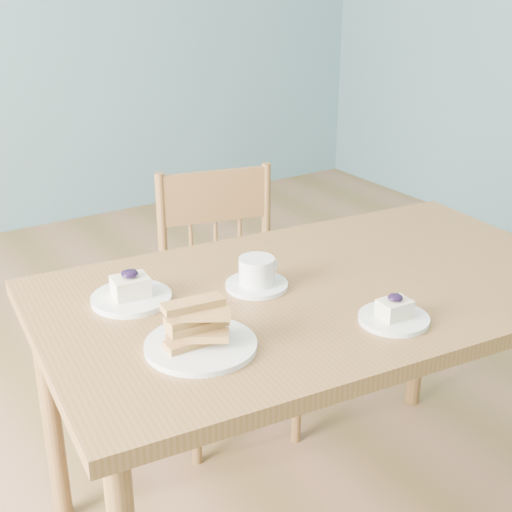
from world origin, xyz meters
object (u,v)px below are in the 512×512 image
(cheesecake_plate_near, at_px, (394,314))
(coffee_cup, at_px, (257,275))
(cheesecake_plate_far, at_px, (131,293))
(dining_table, at_px, (320,312))
(dining_chair, at_px, (228,304))
(biscotti_plate, at_px, (200,333))

(cheesecake_plate_near, height_order, coffee_cup, coffee_cup)
(cheesecake_plate_near, bearing_deg, cheesecake_plate_far, 137.45)
(dining_table, bearing_deg, dining_chair, 89.91)
(cheesecake_plate_near, relative_size, biscotti_plate, 0.67)
(dining_table, relative_size, cheesecake_plate_near, 9.15)
(cheesecake_plate_far, bearing_deg, dining_chair, 37.69)
(cheesecake_plate_near, distance_m, cheesecake_plate_far, 0.58)
(dining_chair, distance_m, cheesecake_plate_far, 0.65)
(cheesecake_plate_near, height_order, cheesecake_plate_far, cheesecake_plate_far)
(cheesecake_plate_near, height_order, biscotti_plate, biscotti_plate)
(cheesecake_plate_far, bearing_deg, cheesecake_plate_near, -42.55)
(dining_chair, height_order, cheesecake_plate_near, dining_chair)
(dining_chair, xyz_separation_m, coffee_cup, (-0.18, -0.45, 0.31))
(coffee_cup, bearing_deg, dining_chair, 59.62)
(dining_table, xyz_separation_m, cheesecake_plate_near, (0.02, -0.22, 0.09))
(dining_table, relative_size, coffee_cup, 9.41)
(dining_chair, distance_m, biscotti_plate, 0.82)
(cheesecake_plate_near, xyz_separation_m, biscotti_plate, (-0.40, 0.12, 0.02))
(dining_chair, height_order, cheesecake_plate_far, dining_chair)
(cheesecake_plate_far, bearing_deg, biscotti_plate, -83.69)
(dining_chair, bearing_deg, biscotti_plate, -110.66)
(dining_table, distance_m, cheesecake_plate_near, 0.24)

